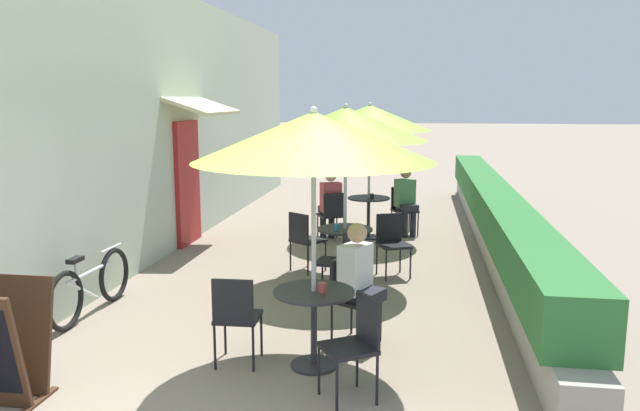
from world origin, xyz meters
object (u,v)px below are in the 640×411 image
at_px(seated_patron_far_left, 406,198).
at_px(seated_patron_far_right, 330,202).
at_px(cafe_chair_mid_left, 392,240).
at_px(coffee_cup_far, 372,196).
at_px(cafe_chair_near_right, 356,339).
at_px(patio_umbrella_far, 370,118).
at_px(cafe_chair_mid_right, 304,237).
at_px(patio_umbrella_near, 314,137).
at_px(patio_table_far, 369,209).
at_px(cafe_chair_near_back, 350,293).
at_px(patio_umbrella_mid, 346,124).
at_px(cafe_chair_near_left, 236,313).
at_px(menu_board, 8,344).
at_px(coffee_cup_near, 322,288).
at_px(cafe_chair_far_left, 403,207).
at_px(patio_table_mid, 345,243).
at_px(cafe_chair_mid_back, 339,257).
at_px(cafe_chair_far_right, 332,212).
at_px(bicycle_leaning, 91,286).
at_px(patio_table_near, 314,313).
at_px(seated_patron_near_back, 360,278).
at_px(coffee_cup_mid, 337,227).

distance_m(seated_patron_far_left, seated_patron_far_right, 1.43).
height_order(cafe_chair_mid_left, coffee_cup_far, cafe_chair_mid_left).
bearing_deg(cafe_chair_near_right, patio_umbrella_far, -28.72).
relative_size(cafe_chair_mid_right, seated_patron_far_right, 0.70).
height_order(patio_umbrella_near, cafe_chair_mid_left, patio_umbrella_near).
xyz_separation_m(cafe_chair_mid_left, patio_table_far, (-0.51, 2.35, 0.01)).
bearing_deg(patio_umbrella_far, cafe_chair_mid_left, -77.67).
relative_size(cafe_chair_near_back, patio_umbrella_mid, 0.36).
distance_m(cafe_chair_near_left, menu_board, 1.90).
distance_m(coffee_cup_near, cafe_chair_far_left, 5.99).
distance_m(patio_table_mid, cafe_chair_mid_back, 0.72).
distance_m(patio_umbrella_near, seated_patron_far_right, 5.46).
xyz_separation_m(patio_table_far, cafe_chair_far_right, (-0.60, -0.39, -0.01)).
bearing_deg(cafe_chair_far_right, cafe_chair_near_right, -107.24).
bearing_deg(bicycle_leaning, cafe_chair_mid_back, 23.61).
bearing_deg(patio_table_far, menu_board, -110.20).
bearing_deg(cafe_chair_near_right, coffee_cup_near, 2.14).
bearing_deg(patio_table_near, cafe_chair_mid_left, 79.71).
xyz_separation_m(patio_table_near, cafe_chair_near_left, (-0.71, -0.11, -0.01)).
bearing_deg(seated_patron_near_back, patio_umbrella_far, -148.83).
bearing_deg(patio_umbrella_mid, coffee_cup_far, 86.26).
xyz_separation_m(seated_patron_near_back, coffee_cup_far, (-0.24, 4.78, 0.09)).
xyz_separation_m(seated_patron_near_back, patio_umbrella_far, (-0.30, 4.91, 1.45)).
distance_m(patio_table_far, patio_umbrella_far, 1.61).
distance_m(cafe_chair_near_back, seated_patron_near_back, 0.20).
bearing_deg(coffee_cup_mid, patio_table_mid, 57.17).
relative_size(seated_patron_far_left, coffee_cup_far, 13.89).
distance_m(patio_table_far, seated_patron_far_left, 0.74).
relative_size(cafe_chair_near_back, seated_patron_far_left, 0.70).
relative_size(cafe_chair_mid_back, seated_patron_far_left, 0.70).
distance_m(seated_patron_near_back, patio_umbrella_far, 5.13).
bearing_deg(cafe_chair_mid_right, cafe_chair_mid_left, 36.09).
bearing_deg(menu_board, cafe_chair_far_left, 66.87).
bearing_deg(patio_table_near, seated_patron_far_right, 96.47).
xyz_separation_m(coffee_cup_near, patio_table_far, (-0.02, 5.56, -0.25)).
xyz_separation_m(seated_patron_near_back, cafe_chair_far_right, (-0.91, 4.51, -0.17)).
bearing_deg(coffee_cup_near, patio_table_near, 157.55).
xyz_separation_m(cafe_chair_near_back, patio_umbrella_mid, (-0.31, 2.13, 1.62)).
height_order(cafe_chair_mid_left, coffee_cup_mid, cafe_chair_mid_left).
distance_m(patio_table_mid, coffee_cup_mid, 0.31).
height_order(coffee_cup_near, cafe_chair_far_right, cafe_chair_far_right).
distance_m(coffee_cup_near, bicycle_leaning, 3.07).
xyz_separation_m(patio_umbrella_mid, coffee_cup_far, (0.17, 2.59, -1.36)).
relative_size(patio_umbrella_mid, bicycle_leaning, 1.42).
distance_m(coffee_cup_near, patio_umbrella_far, 5.73).
height_order(cafe_chair_near_back, bicycle_leaning, cafe_chair_near_back).
xyz_separation_m(seated_patron_near_back, cafe_chair_mid_right, (-1.04, 2.54, -0.17)).
xyz_separation_m(cafe_chair_far_left, bicycle_leaning, (-3.44, -4.93, -0.17)).
distance_m(coffee_cup_mid, seated_patron_far_right, 2.61).
height_order(patio_umbrella_far, cafe_chair_far_left, patio_umbrella_far).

